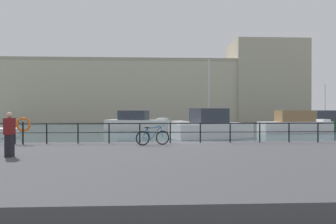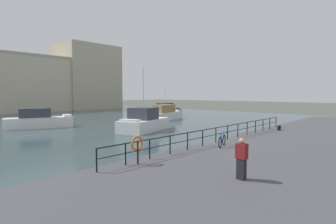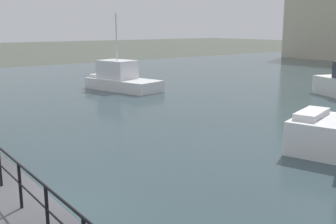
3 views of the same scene
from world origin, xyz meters
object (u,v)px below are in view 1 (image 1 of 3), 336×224
(harbor_building, at_px, (187,90))
(life_ring_stand, at_px, (23,125))
(moored_white_yacht, at_px, (327,122))
(moored_blue_motorboat, at_px, (136,123))
(standing_person, at_px, (9,134))
(parked_bicycle, at_px, (153,137))
(moored_small_launch, at_px, (210,127))
(moored_harbor_tender, at_px, (296,124))

(harbor_building, distance_m, life_ring_stand, 58.39)
(moored_white_yacht, xyz_separation_m, moored_blue_motorboat, (-23.87, -0.80, -0.02))
(harbor_building, xyz_separation_m, standing_person, (-13.64, -61.19, -5.16))
(moored_white_yacht, xyz_separation_m, parked_bicycle, (-22.27, -25.25, 0.15))
(harbor_building, bearing_deg, parked_bicycle, -98.16)
(moored_small_launch, distance_m, life_ring_stand, 17.14)
(moored_small_launch, distance_m, parked_bicycle, 14.13)
(moored_harbor_tender, xyz_separation_m, moored_blue_motorboat, (-17.43, 4.73, -0.05))
(harbor_building, xyz_separation_m, parked_bicycle, (-8.18, -57.05, -5.63))
(life_ring_stand, xyz_separation_m, standing_person, (1.20, -4.95, -0.11))
(moored_white_yacht, relative_size, moored_blue_motorboat, 0.72)
(harbor_building, xyz_separation_m, moored_white_yacht, (14.09, -31.80, -5.78))
(moored_blue_motorboat, distance_m, parked_bicycle, 24.50)
(parked_bicycle, bearing_deg, moored_small_launch, 51.23)
(moored_white_yacht, height_order, moored_harbor_tender, moored_white_yacht)
(harbor_building, bearing_deg, standing_person, -102.57)
(moored_blue_motorboat, xyz_separation_m, parked_bicycle, (1.60, -24.45, 0.18))
(moored_blue_motorboat, distance_m, standing_person, 28.85)
(standing_person, bearing_deg, moored_blue_motorboat, 86.29)
(moored_blue_motorboat, bearing_deg, moored_harbor_tender, 4.44)
(moored_small_launch, bearing_deg, moored_blue_motorboat, -75.50)
(moored_small_launch, height_order, life_ring_stand, moored_small_launch)
(harbor_building, height_order, moored_white_yacht, harbor_building)
(harbor_building, bearing_deg, moored_blue_motorboat, -106.71)
(moored_harbor_tender, bearing_deg, life_ring_stand, -150.29)
(harbor_building, bearing_deg, moored_harbor_tender, -78.44)
(moored_harbor_tender, height_order, standing_person, moored_harbor_tender)
(moored_white_yacht, bearing_deg, standing_person, -121.53)
(harbor_building, distance_m, moored_blue_motorboat, 34.53)
(moored_small_launch, relative_size, moored_harbor_tender, 0.88)
(harbor_building, distance_m, moored_small_launch, 44.40)
(moored_harbor_tender, height_order, parked_bicycle, moored_harbor_tender)
(moored_white_yacht, height_order, moored_blue_motorboat, moored_white_yacht)
(life_ring_stand, distance_m, standing_person, 5.09)
(moored_harbor_tender, relative_size, standing_person, 4.99)
(moored_white_yacht, relative_size, moored_small_launch, 0.76)
(moored_white_yacht, distance_m, life_ring_stand, 37.88)
(moored_harbor_tender, xyz_separation_m, life_ring_stand, (-22.48, -18.91, 0.71))
(harbor_building, bearing_deg, life_ring_stand, -104.79)
(moored_white_yacht, distance_m, moored_small_launch, 20.91)
(parked_bicycle, distance_m, life_ring_stand, 6.74)
(parked_bicycle, height_order, life_ring_stand, life_ring_stand)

